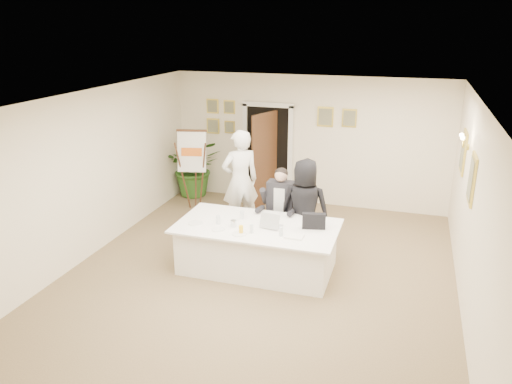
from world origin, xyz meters
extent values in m
plane|color=brown|center=(0.00, 0.00, 0.00)|extent=(7.00, 7.00, 0.00)
cube|color=white|center=(0.00, 0.00, 2.80)|extent=(6.00, 7.00, 0.02)
cube|color=#EEE2C9|center=(0.00, 3.50, 1.40)|extent=(6.00, 0.10, 2.80)
cube|color=#EEE2C9|center=(0.00, -3.50, 1.40)|extent=(6.00, 0.10, 2.80)
cube|color=#EEE2C9|center=(-3.00, 0.00, 1.40)|extent=(0.10, 7.00, 2.80)
cube|color=#EEE2C9|center=(3.00, 0.00, 1.40)|extent=(0.10, 7.00, 2.80)
cube|color=black|center=(-0.90, 3.47, 1.05)|extent=(0.92, 0.06, 2.10)
cube|color=white|center=(-1.42, 3.44, 1.05)|extent=(0.10, 0.06, 2.20)
cube|color=white|center=(-0.38, 3.44, 1.05)|extent=(0.10, 0.06, 2.20)
cube|color=#3B2A12|center=(-0.85, 3.05, 1.03)|extent=(0.33, 0.81, 2.02)
cube|color=white|center=(-0.10, 0.11, 0.38)|extent=(2.39, 1.19, 0.75)
cube|color=white|center=(-0.10, 0.11, 0.76)|extent=(2.57, 1.37, 0.03)
cube|color=white|center=(-2.21, 2.27, 1.29)|extent=(0.62, 0.31, 0.84)
imported|color=white|center=(-0.90, 1.60, 0.98)|extent=(0.86, 0.81, 1.97)
imported|color=black|center=(0.50, 0.90, 0.85)|extent=(0.86, 0.59, 1.70)
imported|color=#2D5E1F|center=(-2.56, 3.20, 0.68)|extent=(1.51, 1.42, 1.35)
cube|color=black|center=(0.79, 0.25, 0.90)|extent=(0.38, 0.17, 0.25)
cube|color=white|center=(0.58, -0.18, 0.79)|extent=(0.28, 0.20, 0.03)
cylinder|color=white|center=(-1.06, -0.12, 0.78)|extent=(0.28, 0.28, 0.01)
cylinder|color=white|center=(-0.62, -0.25, 0.78)|extent=(0.24, 0.24, 0.01)
cylinder|color=white|center=(-0.25, -0.32, 0.78)|extent=(0.28, 0.28, 0.01)
cylinder|color=silver|center=(-0.71, -0.03, 0.84)|extent=(0.09, 0.09, 0.14)
cylinder|color=silver|center=(-0.08, -0.21, 0.84)|extent=(0.07, 0.07, 0.14)
cylinder|color=silver|center=(0.37, -0.18, 0.84)|extent=(0.06, 0.06, 0.14)
cylinder|color=silver|center=(-0.41, 0.29, 0.84)|extent=(0.08, 0.08, 0.14)
cylinder|color=yellow|center=(-0.23, -0.28, 0.84)|extent=(0.08, 0.08, 0.13)
cylinder|color=silver|center=(-0.43, -0.07, 0.83)|extent=(0.10, 0.10, 0.11)
camera|label=1|loc=(2.10, -6.89, 3.85)|focal=35.00mm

